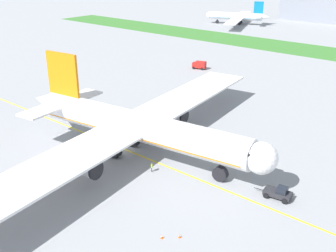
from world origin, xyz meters
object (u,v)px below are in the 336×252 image
traffic_cone_port_wing (180,236)px  service_truck_catering_van (199,65)px  ground_crew_wingwalker_port (116,149)px  ground_crew_marshaller_front (152,166)px  parked_airliner_far_left (237,16)px  traffic_cone_near_nose (162,237)px  airliner_foreground (135,126)px  pushback_tug (278,193)px

traffic_cone_port_wing → service_truck_catering_van: (-51.61, 75.14, 1.17)m
ground_crew_wingwalker_port → service_truck_catering_van: bearing=112.3°
ground_crew_marshaller_front → parked_airliner_far_left: size_ratio=0.03×
parked_airliner_far_left → traffic_cone_near_nose: bearing=-61.7°
airliner_foreground → ground_crew_marshaller_front: (6.80, -2.93, -5.09)m
service_truck_catering_van → traffic_cone_near_nose: bearing=-57.0°
traffic_cone_port_wing → parked_airliner_far_left: 191.80m
ground_crew_wingwalker_port → service_truck_catering_van: (-25.83, 63.03, 0.39)m
ground_crew_marshaller_front → ground_crew_wingwalker_port: bearing=175.8°
traffic_cone_near_nose → service_truck_catering_van: bearing=123.0°
ground_crew_wingwalker_port → parked_airliner_far_left: 169.51m
airliner_foreground → parked_airliner_far_left: (-70.73, 153.35, -1.77)m
airliner_foreground → ground_crew_marshaller_front: airliner_foreground is taller
pushback_tug → traffic_cone_port_wing: 18.98m
parked_airliner_far_left → traffic_cone_port_wing: bearing=-61.0°
ground_crew_wingwalker_port → traffic_cone_port_wing: ground_crew_wingwalker_port is taller
ground_crew_marshaller_front → traffic_cone_port_wing: (15.57, -11.36, -0.75)m
pushback_tug → ground_crew_marshaller_front: 22.45m
airliner_foreground → pushback_tug: bearing=7.6°
airliner_foreground → ground_crew_marshaller_front: bearing=-23.3°
ground_crew_wingwalker_port → parked_airliner_far_left: bearing=113.4°
traffic_cone_port_wing → parked_airliner_far_left: parked_airliner_far_left is taller
ground_crew_wingwalker_port → traffic_cone_port_wing: (25.78, -12.11, -0.78)m
traffic_cone_port_wing → service_truck_catering_van: 91.17m
traffic_cone_near_nose → parked_airliner_far_left: 192.46m
traffic_cone_near_nose → parked_airliner_far_left: (-91.34, 169.35, 4.08)m
ground_crew_wingwalker_port → traffic_cone_near_nose: size_ratio=3.01×
pushback_tug → parked_airliner_far_left: 179.40m
ground_crew_wingwalker_port → traffic_cone_port_wing: size_ratio=3.01×
pushback_tug → traffic_cone_port_wing: bearing=-108.0°
parked_airliner_far_left → ground_crew_wingwalker_port: bearing=-66.6°
ground_crew_marshaller_front → traffic_cone_near_nose: size_ratio=2.93×
traffic_cone_port_wing → ground_crew_marshaller_front: bearing=143.9°
ground_crew_wingwalker_port → traffic_cone_near_nose: bearing=-29.9°
ground_crew_marshaller_front → parked_airliner_far_left: parked_airliner_far_left is taller
traffic_cone_near_nose → service_truck_catering_van: (-49.85, 76.86, 1.17)m
pushback_tug → traffic_cone_near_nose: pushback_tug is taller
ground_crew_wingwalker_port → traffic_cone_port_wing: 28.49m
ground_crew_wingwalker_port → service_truck_catering_van: 68.12m
traffic_cone_near_nose → service_truck_catering_van: size_ratio=0.12×
pushback_tug → service_truck_catering_van: (-57.48, 57.10, 0.47)m
pushback_tug → ground_crew_marshaller_front: (-21.44, -6.68, 0.05)m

